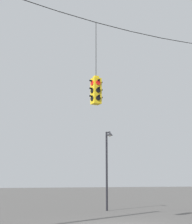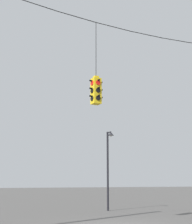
{
  "view_description": "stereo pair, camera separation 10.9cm",
  "coord_description": "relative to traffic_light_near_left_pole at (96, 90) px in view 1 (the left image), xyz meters",
  "views": [
    {
      "loc": [
        -7.48,
        -11.39,
        1.64
      ],
      "look_at": [
        -0.9,
        0.31,
        4.41
      ],
      "focal_mm": 55.0,
      "sensor_mm": 36.0,
      "label": 1
    },
    {
      "loc": [
        -7.38,
        -11.44,
        1.64
      ],
      "look_at": [
        -0.9,
        0.31,
        4.41
      ],
      "focal_mm": 55.0,
      "sensor_mm": 36.0,
      "label": 2
    }
  ],
  "objects": [
    {
      "name": "traffic_light_near_left_pole",
      "position": [
        0.0,
        0.0,
        0.0
      ],
      "size": [
        0.58,
        0.58,
        3.55
      ],
      "color": "yellow"
    },
    {
      "name": "span_wire",
      "position": [
        0.9,
        0.0,
        3.1
      ],
      "size": [
        12.34,
        0.03,
        0.4
      ],
      "color": "black"
    },
    {
      "name": "street_lamp",
      "position": [
        4.39,
        6.35,
        -2.17
      ],
      "size": [
        0.36,
        0.64,
        4.75
      ],
      "color": "black",
      "rests_on": "ground_plane"
    }
  ]
}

